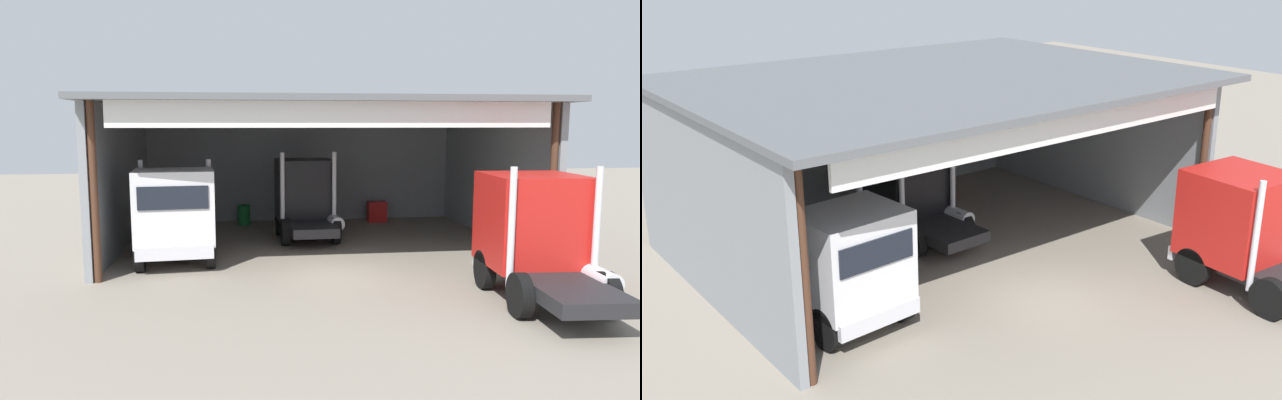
{
  "view_description": "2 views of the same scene",
  "coord_description": "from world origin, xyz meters",
  "views": [
    {
      "loc": [
        -2.85,
        -17.77,
        4.82
      ],
      "look_at": [
        0.0,
        3.83,
        1.92
      ],
      "focal_mm": 32.56,
      "sensor_mm": 36.0,
      "label": 1
    },
    {
      "loc": [
        -13.96,
        -13.93,
        9.76
      ],
      "look_at": [
        0.0,
        3.83,
        1.92
      ],
      "focal_mm": 42.66,
      "sensor_mm": 36.0,
      "label": 2
    }
  ],
  "objects": [
    {
      "name": "ground_plane",
      "position": [
        0.0,
        0.0,
        0.0
      ],
      "size": [
        80.0,
        80.0,
        0.0
      ],
      "primitive_type": "plane",
      "color": "gray",
      "rests_on": "ground"
    },
    {
      "name": "workshop_shed",
      "position": [
        0.0,
        6.38,
        3.98
      ],
      "size": [
        15.7,
        11.93,
        5.67
      ],
      "color": "gray",
      "rests_on": "ground"
    },
    {
      "name": "truck_white_center_left_bay",
      "position": [
        -5.21,
        2.16,
        1.72
      ],
      "size": [
        2.98,
        5.04,
        3.54
      ],
      "rotation": [
        0.0,
        0.0,
        3.22
      ],
      "color": "white",
      "rests_on": "ground"
    },
    {
      "name": "truck_black_left_bay",
      "position": [
        -0.29,
        6.2,
        1.72
      ],
      "size": [
        2.62,
        4.57,
        3.65
      ],
      "rotation": [
        0.0,
        0.0,
        0.04
      ],
      "color": "black",
      "rests_on": "ground"
    },
    {
      "name": "truck_red_center_right_bay",
      "position": [
        5.14,
        -2.94,
        1.8
      ],
      "size": [
        2.77,
        5.51,
        3.72
      ],
      "rotation": [
        0.0,
        0.0,
        -0.07
      ],
      "color": "red",
      "rests_on": "ground"
    },
    {
      "name": "oil_drum",
      "position": [
        -2.87,
        9.73,
        0.47
      ],
      "size": [
        0.58,
        0.58,
        0.94
      ],
      "primitive_type": "cylinder",
      "color": "#197233",
      "rests_on": "ground"
    },
    {
      "name": "tool_cart",
      "position": [
        3.6,
        9.74,
        0.5
      ],
      "size": [
        0.9,
        0.6,
        1.0
      ],
      "primitive_type": "cube",
      "color": "red",
      "rests_on": "ground"
    }
  ]
}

